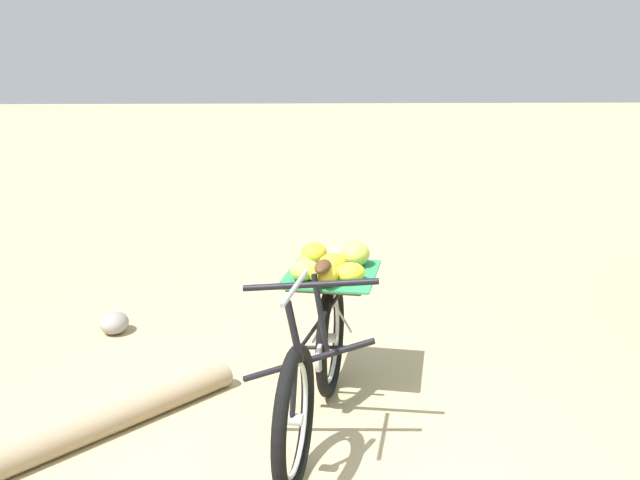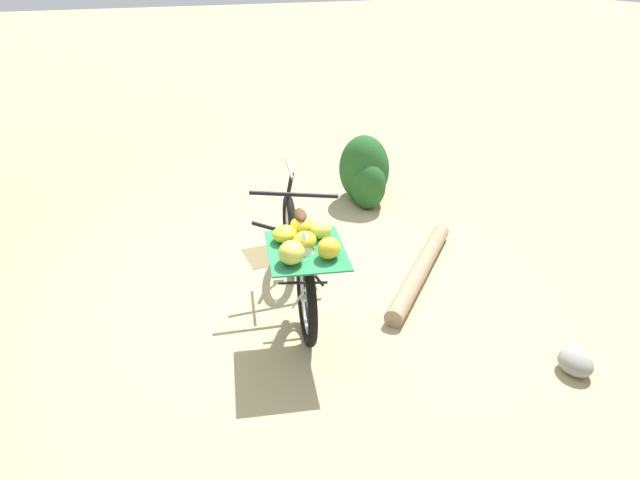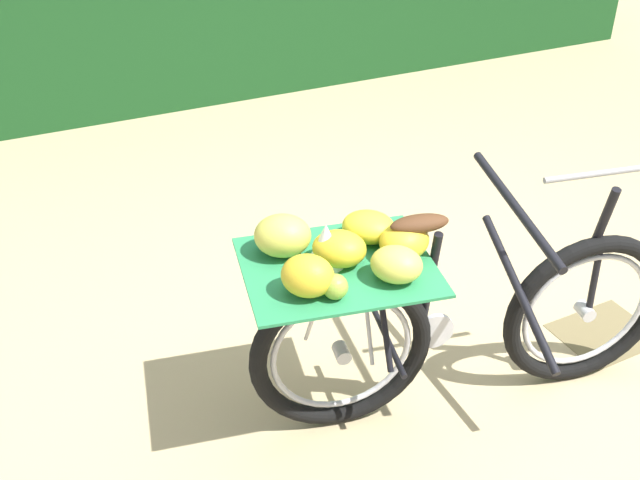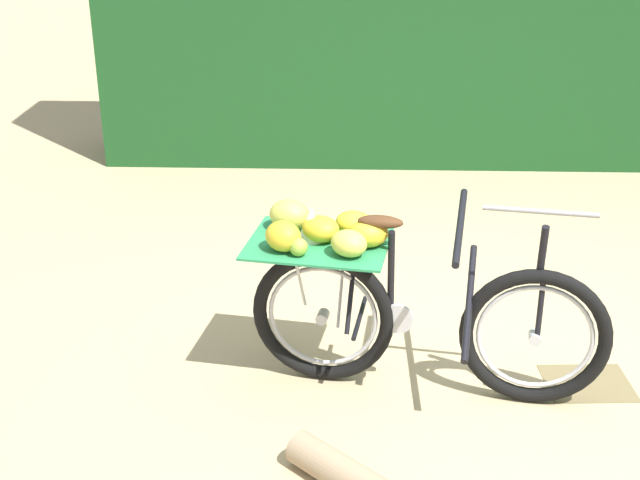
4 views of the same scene
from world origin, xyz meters
The scene contains 3 objects.
ground_plane centered at (0.00, 0.00, 0.00)m, with size 60.00×60.00×0.00m, color tan.
bicycle centered at (-0.40, -0.16, 0.52)m, with size 1.80×0.85×1.03m.
leaf_litter_patch centered at (0.61, -0.16, 0.00)m, with size 0.44×0.36×0.01m, color olive.
Camera 4 is at (-0.86, -3.88, 2.47)m, focal length 47.91 mm.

